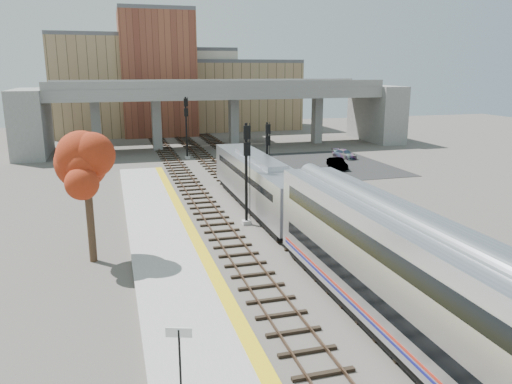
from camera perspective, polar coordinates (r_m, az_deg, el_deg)
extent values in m
plane|color=#47423D|center=(29.47, 5.20, -8.14)|extent=(160.00, 160.00, 0.00)
cube|color=#9E9E99|center=(27.75, -9.07, -9.32)|extent=(4.50, 60.00, 0.35)
cube|color=yellow|center=(27.94, -5.18, -8.62)|extent=(0.70, 60.00, 0.01)
cube|color=black|center=(40.03, -5.63, -2.05)|extent=(2.50, 95.00, 0.14)
cube|color=brown|center=(39.88, -6.65, -1.98)|extent=(0.07, 95.00, 0.14)
cube|color=brown|center=(40.13, -4.63, -1.82)|extent=(0.07, 95.00, 0.14)
cube|color=black|center=(40.97, 0.15, -1.61)|extent=(2.50, 95.00, 0.14)
cube|color=brown|center=(40.75, -0.82, -1.54)|extent=(0.07, 95.00, 0.14)
cube|color=brown|center=(41.14, 1.11, -1.39)|extent=(0.07, 95.00, 0.14)
cube|color=black|center=(42.23, 5.36, -1.20)|extent=(2.50, 95.00, 0.14)
cube|color=brown|center=(41.95, 4.46, -1.12)|extent=(0.07, 95.00, 0.14)
cube|color=brown|center=(42.47, 6.27, -0.98)|extent=(0.07, 95.00, 0.14)
cube|color=slate|center=(72.05, -4.17, 11.27)|extent=(46.00, 10.00, 1.50)
cube|color=slate|center=(67.32, -3.31, 12.16)|extent=(46.00, 0.20, 1.00)
cube|color=slate|center=(76.71, -4.97, 12.35)|extent=(46.00, 0.20, 1.00)
cube|color=slate|center=(70.79, -17.79, 7.15)|extent=(1.20, 1.60, 7.00)
cube|color=slate|center=(71.04, -11.29, 7.56)|extent=(1.20, 1.60, 7.00)
cube|color=slate|center=(72.82, -2.56, 7.97)|extent=(1.20, 1.60, 7.00)
cube|color=slate|center=(76.92, 6.98, 8.20)|extent=(1.20, 1.60, 7.00)
cube|color=slate|center=(71.38, -24.31, 7.25)|extent=(4.00, 12.00, 8.50)
cube|color=slate|center=(81.30, 13.57, 8.75)|extent=(4.00, 12.00, 8.50)
cube|color=#8F7853|center=(90.42, -16.48, 11.44)|extent=(18.00, 14.00, 16.00)
cube|color=#4C4C4F|center=(90.52, -16.85, 16.69)|extent=(18.00, 14.00, 0.60)
cube|color=beige|center=(96.50, -7.96, 11.39)|extent=(16.00, 16.00, 14.00)
cube|color=#4C4C4F|center=(96.47, -8.11, 15.73)|extent=(16.00, 16.00, 0.60)
cube|color=brown|center=(87.75, -11.21, 12.99)|extent=(12.00, 10.00, 20.00)
cube|color=#4C4C4F|center=(88.23, -11.54, 19.68)|extent=(12.00, 10.00, 0.60)
cube|color=#8F7853|center=(96.57, -1.77, 10.93)|extent=(20.00, 14.00, 12.00)
cube|color=#4C4C4F|center=(96.45, -1.80, 14.67)|extent=(20.00, 14.00, 0.60)
cube|color=black|center=(59.60, 7.97, 3.13)|extent=(14.00, 18.00, 0.04)
cube|color=#A8AAB2|center=(39.90, 0.38, 1.34)|extent=(3.00, 19.00, 3.20)
cube|color=black|center=(48.82, -2.83, 4.37)|extent=(2.20, 0.06, 1.10)
cube|color=black|center=(39.78, 0.38, 2.19)|extent=(3.02, 16.15, 0.50)
cube|color=black|center=(40.35, 0.37, -1.22)|extent=(2.70, 17.10, 0.50)
cube|color=#A8AAB2|center=(39.55, 0.38, 3.89)|extent=(1.60, 9.50, 0.40)
cube|color=#A8AAB2|center=(20.16, 19.41, -10.59)|extent=(3.00, 25.00, 4.60)
cube|color=black|center=(19.71, 19.69, -7.40)|extent=(3.02, 23.00, 0.75)
cube|color=black|center=(20.54, 19.20, -12.88)|extent=(3.02, 23.00, 0.65)
cube|color=#B42616|center=(20.92, 19.01, -14.97)|extent=(3.03, 24.00, 0.12)
cube|color=navy|center=(21.02, 18.96, -15.44)|extent=(3.03, 24.00, 0.12)
cube|color=black|center=(21.28, 18.84, -16.74)|extent=(2.70, 23.75, 0.40)
cube|color=#9E9E99|center=(36.40, -1.10, -3.49)|extent=(0.60, 0.60, 0.30)
cylinder|color=black|center=(35.50, -1.12, 1.97)|extent=(0.21, 0.21, 7.37)
cube|color=black|center=(34.76, -1.04, 6.82)|extent=(0.47, 0.18, 0.95)
cube|color=black|center=(34.92, -1.03, 4.93)|extent=(0.47, 0.18, 0.95)
cube|color=#9E9E99|center=(45.00, 1.24, -0.09)|extent=(0.60, 0.60, 0.30)
cylinder|color=black|center=(44.35, 1.26, 3.79)|extent=(0.19, 0.19, 6.49)
cube|color=black|center=(43.72, 1.38, 7.21)|extent=(0.42, 0.18, 0.83)
cube|color=black|center=(43.85, 1.37, 5.89)|extent=(0.42, 0.18, 0.83)
cube|color=#9E9E99|center=(63.63, -7.85, 3.94)|extent=(0.60, 0.60, 0.30)
cylinder|color=black|center=(63.11, -7.96, 7.24)|extent=(0.22, 0.22, 7.68)
cube|color=black|center=(62.58, -8.02, 10.11)|extent=(0.49, 0.18, 0.99)
cube|color=black|center=(62.67, -7.99, 9.01)|extent=(0.49, 0.18, 0.99)
cylinder|color=black|center=(18.05, -8.70, -18.35)|extent=(0.08, 0.08, 2.20)
cube|color=white|center=(17.54, -8.82, -15.58)|extent=(0.87, 0.35, 0.35)
cylinder|color=#382619|center=(30.41, -18.41, -2.96)|extent=(0.44, 0.44, 5.17)
ellipsoid|color=#A93616|center=(29.72, -18.84, 2.51)|extent=(3.60, 3.60, 3.69)
imported|color=#99999E|center=(52.13, 6.18, 2.32)|extent=(2.27, 3.69, 1.17)
imported|color=#99999E|center=(56.99, 9.27, 3.24)|extent=(1.57, 3.79, 1.22)
imported|color=#99999E|center=(64.06, 10.08, 4.30)|extent=(2.40, 3.93, 1.07)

